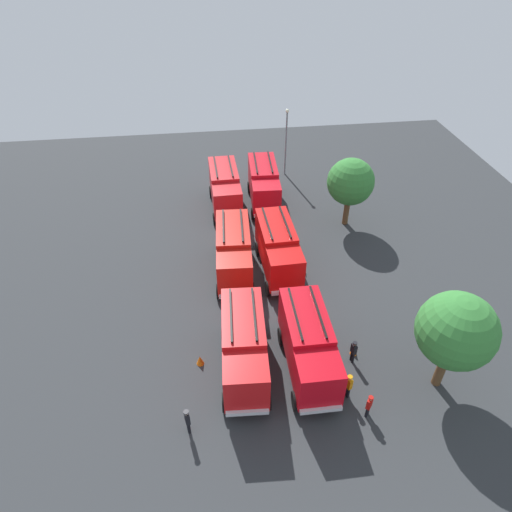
{
  "coord_description": "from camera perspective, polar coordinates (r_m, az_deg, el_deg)",
  "views": [
    {
      "loc": [
        26.98,
        -3.52,
        22.72
      ],
      "look_at": [
        0.0,
        0.0,
        1.4
      ],
      "focal_mm": 31.47,
      "sensor_mm": 36.0,
      "label": 1
    }
  ],
  "objects": [
    {
      "name": "fire_truck_1",
      "position": [
        33.85,
        -2.86,
        0.61
      ],
      "size": [
        7.33,
        3.11,
        3.88
      ],
      "rotation": [
        0.0,
        0.0,
        -0.06
      ],
      "color": "red",
      "rests_on": "ground"
    },
    {
      "name": "fire_truck_2",
      "position": [
        27.06,
        -1.55,
        -11.4
      ],
      "size": [
        7.34,
        3.11,
        3.88
      ],
      "rotation": [
        0.0,
        0.0,
        -0.06
      ],
      "color": "red",
      "rests_on": "ground"
    },
    {
      "name": "fire_truck_4",
      "position": [
        34.16,
        2.85,
        1.01
      ],
      "size": [
        7.26,
        2.91,
        3.88
      ],
      "rotation": [
        0.0,
        0.0,
        0.03
      ],
      "color": "red",
      "rests_on": "ground"
    },
    {
      "name": "firefighter_3",
      "position": [
        25.77,
        -8.7,
        -19.92
      ],
      "size": [
        0.47,
        0.34,
        1.83
      ],
      "rotation": [
        0.0,
        0.0,
        4.97
      ],
      "color": "black",
      "rests_on": "ground"
    },
    {
      "name": "fire_truck_5",
      "position": [
        27.32,
        6.68,
        -11.1
      ],
      "size": [
        7.22,
        2.8,
        3.88
      ],
      "rotation": [
        0.0,
        0.0,
        -0.01
      ],
      "color": "red",
      "rests_on": "ground"
    },
    {
      "name": "traffic_cone_2",
      "position": [
        28.94,
        -7.13,
        -12.99
      ],
      "size": [
        0.48,
        0.48,
        0.68
      ],
      "primitive_type": "cone",
      "color": "#F2600C",
      "rests_on": "ground"
    },
    {
      "name": "firefighter_2",
      "position": [
        27.27,
        11.67,
        -15.77
      ],
      "size": [
        0.48,
        0.39,
        1.83
      ],
      "rotation": [
        0.0,
        0.0,
        1.99
      ],
      "color": "black",
      "rests_on": "ground"
    },
    {
      "name": "fire_truck_3",
      "position": [
        42.59,
        0.99,
        9.21
      ],
      "size": [
        7.31,
        3.05,
        3.88
      ],
      "rotation": [
        0.0,
        0.0,
        -0.05
      ],
      "color": "red",
      "rests_on": "ground"
    },
    {
      "name": "tree_0",
      "position": [
        39.4,
        11.93,
        9.18
      ],
      "size": [
        4.03,
        4.03,
        6.24
      ],
      "color": "brown",
      "rests_on": "ground"
    },
    {
      "name": "traffic_cone_1",
      "position": [
        29.91,
        12.32,
        -11.64
      ],
      "size": [
        0.45,
        0.45,
        0.64
      ],
      "primitive_type": "cone",
      "color": "#F2600C",
      "rests_on": "ground"
    },
    {
      "name": "fire_truck_0",
      "position": [
        41.98,
        -3.98,
        8.65
      ],
      "size": [
        7.24,
        2.85,
        3.88
      ],
      "rotation": [
        0.0,
        0.0,
        0.02
      ],
      "color": "red",
      "rests_on": "ground"
    },
    {
      "name": "tree_1",
      "position": [
        26.88,
        24.11,
        -8.7
      ],
      "size": [
        4.37,
        4.37,
        6.78
      ],
      "color": "brown",
      "rests_on": "ground"
    },
    {
      "name": "firefighter_1",
      "position": [
        29.01,
        12.29,
        -11.68
      ],
      "size": [
        0.46,
        0.31,
        1.74
      ],
      "rotation": [
        0.0,
        0.0,
        4.89
      ],
      "color": "black",
      "rests_on": "ground"
    },
    {
      "name": "firefighter_0",
      "position": [
        26.85,
        14.17,
        -17.9
      ],
      "size": [
        0.47,
        0.46,
        1.69
      ],
      "rotation": [
        0.0,
        0.0,
        3.99
      ],
      "color": "black",
      "rests_on": "ground"
    },
    {
      "name": "lamppost",
      "position": [
        47.24,
        3.85,
        14.78
      ],
      "size": [
        0.36,
        0.36,
        7.04
      ],
      "color": "slate",
      "rests_on": "ground"
    },
    {
      "name": "ground_plane",
      "position": [
        35.45,
        -0.0,
        -1.78
      ],
      "size": [
        56.22,
        56.22,
        0.0
      ],
      "primitive_type": "plane",
      "color": "#2D3033"
    },
    {
      "name": "traffic_cone_0",
      "position": [
        35.21,
        6.06,
        -1.7
      ],
      "size": [
        0.44,
        0.44,
        0.63
      ],
      "primitive_type": "cone",
      "color": "#F2600C",
      "rests_on": "ground"
    }
  ]
}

